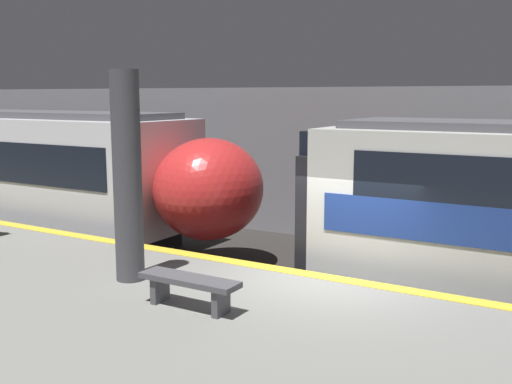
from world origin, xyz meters
name	(u,v)px	position (x,y,z in m)	size (l,w,h in m)	color
ground_plane	(331,333)	(0.00, 0.00, 0.00)	(120.00, 120.00, 0.00)	#282623
platform	(246,367)	(0.00, -2.70, 0.50)	(40.00, 5.41, 1.01)	slate
station_rear_barrier	(432,171)	(0.00, 6.12, 2.07)	(50.00, 0.15, 4.15)	gray
support_pillar_near	(127,177)	(-2.70, -1.85, 2.66)	(0.45, 0.45, 3.32)	#47474C
platform_bench	(189,285)	(-1.09, -2.44, 1.34)	(1.50, 0.40, 0.45)	#4C4C51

